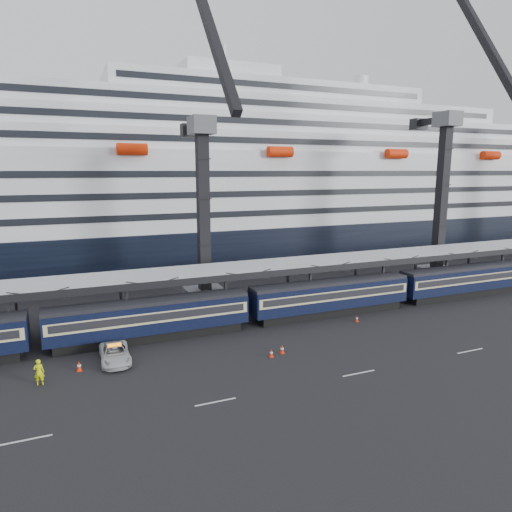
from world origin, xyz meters
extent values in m
plane|color=black|center=(0.00, 0.00, 0.00)|extent=(260.00, 260.00, 0.00)
cube|color=beige|center=(-38.00, -4.00, 0.01)|extent=(3.00, 0.15, 0.02)
cube|color=beige|center=(-26.00, -4.00, 0.01)|extent=(3.00, 0.15, 0.02)
cube|color=beige|center=(-14.00, -4.00, 0.01)|extent=(3.00, 0.15, 0.02)
cube|color=beige|center=(-2.00, -4.00, 0.01)|extent=(3.00, 0.15, 0.02)
cube|color=black|center=(-28.00, 10.00, 0.45)|extent=(17.48, 2.40, 0.90)
cube|color=black|center=(-28.00, 10.00, 2.25)|extent=(19.00, 2.80, 2.70)
cube|color=beige|center=(-28.00, 10.00, 2.55)|extent=(18.62, 2.92, 1.05)
cube|color=black|center=(-28.00, 10.00, 2.60)|extent=(17.86, 2.98, 0.70)
cube|color=black|center=(-28.00, 10.00, 3.75)|extent=(19.00, 2.50, 0.35)
cube|color=black|center=(-8.00, 10.00, 0.45)|extent=(17.48, 2.40, 0.90)
cube|color=black|center=(-8.00, 10.00, 2.25)|extent=(19.00, 2.80, 2.70)
cube|color=beige|center=(-8.00, 10.00, 2.55)|extent=(18.62, 2.92, 1.05)
cube|color=black|center=(-8.00, 10.00, 2.60)|extent=(17.86, 2.98, 0.70)
cube|color=black|center=(-8.00, 10.00, 3.75)|extent=(19.00, 2.50, 0.35)
cube|color=black|center=(12.00, 10.00, 0.45)|extent=(17.48, 2.40, 0.90)
cube|color=black|center=(12.00, 10.00, 2.25)|extent=(19.00, 2.80, 2.70)
cube|color=beige|center=(12.00, 10.00, 2.55)|extent=(18.62, 2.92, 1.05)
cube|color=black|center=(12.00, 10.00, 2.60)|extent=(17.86, 2.98, 0.70)
cube|color=black|center=(12.00, 10.00, 3.75)|extent=(19.00, 2.50, 0.35)
cube|color=#A1A3A9|center=(0.00, 14.00, 5.40)|extent=(130.00, 6.00, 0.25)
cube|color=black|center=(0.00, 11.00, 5.10)|extent=(130.00, 0.25, 0.70)
cube|color=black|center=(0.00, 17.00, 5.10)|extent=(130.00, 0.25, 0.70)
cube|color=black|center=(-40.00, 11.20, 2.70)|extent=(0.25, 0.25, 5.40)
cube|color=black|center=(-40.00, 16.80, 2.70)|extent=(0.25, 0.25, 5.40)
cube|color=black|center=(-30.00, 11.20, 2.70)|extent=(0.25, 0.25, 5.40)
cube|color=black|center=(-30.00, 16.80, 2.70)|extent=(0.25, 0.25, 5.40)
cube|color=black|center=(-20.00, 11.20, 2.70)|extent=(0.25, 0.25, 5.40)
cube|color=black|center=(-20.00, 16.80, 2.70)|extent=(0.25, 0.25, 5.40)
cube|color=black|center=(-10.00, 11.20, 2.70)|extent=(0.25, 0.25, 5.40)
cube|color=black|center=(-10.00, 16.80, 2.70)|extent=(0.25, 0.25, 5.40)
cube|color=black|center=(0.00, 11.20, 2.70)|extent=(0.25, 0.25, 5.40)
cube|color=black|center=(0.00, 16.80, 2.70)|extent=(0.25, 0.25, 5.40)
cube|color=black|center=(10.00, 11.20, 2.70)|extent=(0.25, 0.25, 5.40)
cube|color=black|center=(10.00, 16.80, 2.70)|extent=(0.25, 0.25, 5.40)
cube|color=black|center=(20.00, 11.20, 2.70)|extent=(0.25, 0.25, 5.40)
cube|color=black|center=(20.00, 16.80, 2.70)|extent=(0.25, 0.25, 5.40)
cube|color=black|center=(0.00, 46.00, 3.50)|extent=(200.00, 28.00, 7.00)
cube|color=silver|center=(0.00, 46.00, 13.00)|extent=(190.00, 26.88, 12.00)
cube|color=silver|center=(0.00, 46.00, 20.50)|extent=(160.00, 24.64, 3.00)
cube|color=black|center=(0.00, 33.63, 20.50)|extent=(153.60, 0.12, 0.90)
cube|color=silver|center=(0.00, 46.00, 23.50)|extent=(124.00, 21.84, 3.00)
cube|color=black|center=(0.00, 35.03, 23.50)|extent=(119.04, 0.12, 0.90)
cube|color=silver|center=(0.00, 46.00, 26.50)|extent=(90.00, 19.04, 3.00)
cube|color=black|center=(0.00, 36.43, 26.50)|extent=(86.40, 0.12, 0.90)
cube|color=silver|center=(0.00, 46.00, 29.50)|extent=(56.00, 16.24, 3.00)
cube|color=black|center=(0.00, 37.83, 29.50)|extent=(53.76, 0.12, 0.90)
cube|color=silver|center=(-8.00, 46.00, 32.00)|extent=(16.00, 12.00, 2.50)
cylinder|color=silver|center=(20.00, 46.00, 32.50)|extent=(2.80, 2.80, 3.00)
cylinder|color=red|center=(-26.00, 31.96, 18.80)|extent=(4.00, 1.60, 1.60)
cylinder|color=red|center=(-4.00, 31.96, 18.80)|extent=(4.00, 1.60, 1.60)
cylinder|color=red|center=(18.00, 31.96, 18.80)|extent=(4.00, 1.60, 1.60)
cylinder|color=red|center=(40.00, 31.96, 18.80)|extent=(4.00, 1.60, 1.60)
cube|color=#494C50|center=(-20.00, 19.00, 1.00)|extent=(4.50, 4.50, 2.00)
cube|color=black|center=(-20.00, 19.00, 11.00)|extent=(1.30, 1.30, 18.00)
cube|color=#494C50|center=(-20.00, 19.00, 21.00)|extent=(2.60, 3.20, 2.00)
cube|color=black|center=(-20.00, 13.21, 27.89)|extent=(0.90, 12.26, 14.37)
cube|color=black|center=(-20.00, 21.52, 21.00)|extent=(0.90, 5.04, 0.90)
cube|color=black|center=(-20.00, 24.04, 20.80)|extent=(2.20, 1.60, 1.60)
cube|color=#494C50|center=(15.00, 18.00, 1.00)|extent=(4.50, 4.50, 2.00)
cube|color=black|center=(15.00, 18.00, 12.00)|extent=(1.30, 1.30, 20.00)
cube|color=#494C50|center=(15.00, 18.00, 23.00)|extent=(2.60, 3.20, 2.00)
cube|color=black|center=(15.00, 12.26, 31.19)|extent=(0.90, 12.21, 16.90)
cube|color=black|center=(15.00, 20.80, 23.00)|extent=(0.90, 5.60, 0.90)
cube|color=black|center=(15.00, 23.60, 22.80)|extent=(2.20, 1.60, 1.60)
imported|color=#B8BABF|center=(-31.79, 5.86, 0.71)|extent=(2.47, 5.19, 1.43)
imported|color=#D8E40C|center=(-37.51, 3.63, 1.03)|extent=(0.79, 0.56, 2.05)
cube|color=red|center=(-34.67, 5.13, 0.02)|extent=(0.42, 0.42, 0.04)
cone|color=red|center=(-34.67, 5.13, 0.44)|extent=(0.35, 0.35, 0.80)
cylinder|color=white|center=(-34.67, 5.13, 0.44)|extent=(0.30, 0.30, 0.13)
cube|color=red|center=(-19.12, 1.68, 0.02)|extent=(0.37, 0.37, 0.04)
cone|color=red|center=(-19.12, 1.68, 0.39)|extent=(0.31, 0.31, 0.70)
cylinder|color=white|center=(-19.12, 1.68, 0.39)|extent=(0.26, 0.26, 0.12)
cube|color=red|center=(-17.86, 2.10, 0.02)|extent=(0.39, 0.39, 0.04)
cone|color=red|center=(-17.86, 2.10, 0.41)|extent=(0.33, 0.33, 0.74)
cylinder|color=white|center=(-17.86, 2.10, 0.41)|extent=(0.28, 0.28, 0.12)
cube|color=red|center=(-6.69, 6.75, 0.02)|extent=(0.34, 0.34, 0.04)
cone|color=red|center=(-6.69, 6.75, 0.36)|extent=(0.29, 0.29, 0.65)
cylinder|color=white|center=(-6.69, 6.75, 0.36)|extent=(0.24, 0.24, 0.11)
camera|label=1|loc=(-34.72, -32.38, 16.01)|focal=32.00mm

